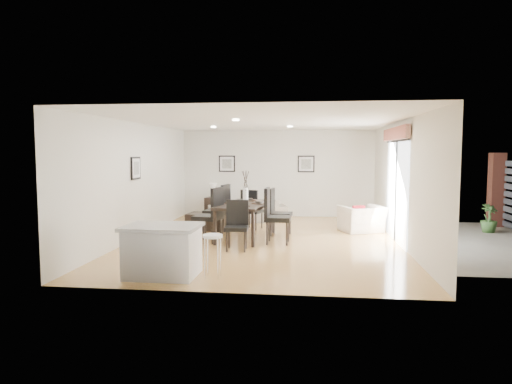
# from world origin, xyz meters

# --- Properties ---
(ground) EXTENTS (8.00, 8.00, 0.00)m
(ground) POSITION_xyz_m (0.00, 0.00, 0.00)
(ground) COLOR #DDB05A
(ground) RESTS_ON ground
(wall_back) EXTENTS (6.00, 0.04, 2.70)m
(wall_back) POSITION_xyz_m (0.00, 4.00, 1.35)
(wall_back) COLOR silver
(wall_back) RESTS_ON ground
(wall_front) EXTENTS (6.00, 0.04, 2.70)m
(wall_front) POSITION_xyz_m (0.00, -4.00, 1.35)
(wall_front) COLOR silver
(wall_front) RESTS_ON ground
(wall_left) EXTENTS (0.04, 8.00, 2.70)m
(wall_left) POSITION_xyz_m (-3.00, 0.00, 1.35)
(wall_left) COLOR silver
(wall_left) RESTS_ON ground
(wall_right) EXTENTS (0.04, 8.00, 2.70)m
(wall_right) POSITION_xyz_m (3.00, 0.00, 1.35)
(wall_right) COLOR silver
(wall_right) RESTS_ON ground
(ceiling) EXTENTS (6.00, 8.00, 0.02)m
(ceiling) POSITION_xyz_m (0.00, 0.00, 2.70)
(ceiling) COLOR white
(ceiling) RESTS_ON wall_back
(sofa) EXTENTS (2.41, 1.42, 0.66)m
(sofa) POSITION_xyz_m (-0.79, 2.77, 0.33)
(sofa) COLOR gray
(sofa) RESTS_ON ground
(armchair) EXTENTS (1.27, 1.20, 0.66)m
(armchair) POSITION_xyz_m (2.34, 1.36, 0.33)
(armchair) COLOR #EFE2CE
(armchair) RESTS_ON ground
(courtyard_plant_b) EXTENTS (0.52, 0.52, 0.72)m
(courtyard_plant_b) POSITION_xyz_m (5.50, 1.65, 0.36)
(courtyard_plant_b) COLOR #365B27
(courtyard_plant_b) RESTS_ON ground
(dining_table) EXTENTS (1.26, 2.10, 0.82)m
(dining_table) POSITION_xyz_m (-0.46, 0.15, 0.74)
(dining_table) COLOR black
(dining_table) RESTS_ON ground
(dining_chair_wnear) EXTENTS (0.66, 0.66, 1.23)m
(dining_chair_wnear) POSITION_xyz_m (-1.15, -0.37, 0.69)
(dining_chair_wnear) COLOR black
(dining_chair_wnear) RESTS_ON ground
(dining_chair_wfar) EXTENTS (0.62, 0.62, 1.23)m
(dining_chair_wfar) POSITION_xyz_m (-1.15, 0.62, 0.69)
(dining_chair_wfar) COLOR black
(dining_chair_wfar) RESTS_ON ground
(dining_chair_enear) EXTENTS (0.57, 0.57, 1.23)m
(dining_chair_enear) POSITION_xyz_m (0.22, -0.35, 0.69)
(dining_chair_enear) COLOR black
(dining_chair_enear) RESTS_ON ground
(dining_chair_efar) EXTENTS (0.56, 0.56, 1.14)m
(dining_chair_efar) POSITION_xyz_m (0.23, 0.65, 0.64)
(dining_chair_efar) COLOR black
(dining_chair_efar) RESTS_ON ground
(dining_chair_head) EXTENTS (0.49, 0.49, 1.03)m
(dining_chair_head) POSITION_xyz_m (-0.47, -1.08, 0.57)
(dining_chair_head) COLOR black
(dining_chair_head) RESTS_ON ground
(dining_chair_foot) EXTENTS (0.60, 0.60, 1.05)m
(dining_chair_foot) POSITION_xyz_m (-0.49, 1.38, 0.59)
(dining_chair_foot) COLOR black
(dining_chair_foot) RESTS_ON ground
(vase) EXTENTS (0.99, 1.52, 0.77)m
(vase) POSITION_xyz_m (-0.46, 0.15, 1.14)
(vase) COLOR white
(vase) RESTS_ON dining_table
(coffee_table) EXTENTS (1.14, 0.77, 0.43)m
(coffee_table) POSITION_xyz_m (-1.60, 1.25, 0.21)
(coffee_table) COLOR black
(coffee_table) RESTS_ON ground
(side_table) EXTENTS (0.52, 0.52, 0.60)m
(side_table) POSITION_xyz_m (-1.98, 3.67, 0.30)
(side_table) COLOR black
(side_table) RESTS_ON ground
(table_lamp) EXTENTS (0.23, 0.23, 0.44)m
(table_lamp) POSITION_xyz_m (-1.98, 3.67, 0.89)
(table_lamp) COLOR white
(table_lamp) RESTS_ON side_table
(cushion) EXTENTS (0.32, 0.18, 0.30)m
(cushion) POSITION_xyz_m (2.25, 1.27, 0.53)
(cushion) COLOR maroon
(cushion) RESTS_ON armchair
(kitchen_island) EXTENTS (1.21, 0.94, 0.84)m
(kitchen_island) POSITION_xyz_m (-1.35, -3.23, 0.43)
(kitchen_island) COLOR white
(kitchen_island) RESTS_ON ground
(bar_stool) EXTENTS (0.32, 0.32, 0.70)m
(bar_stool) POSITION_xyz_m (-0.52, -3.23, 0.60)
(bar_stool) COLOR white
(bar_stool) RESTS_ON ground
(framed_print_back_left) EXTENTS (0.52, 0.04, 0.52)m
(framed_print_back_left) POSITION_xyz_m (-1.60, 3.97, 1.65)
(framed_print_back_left) COLOR black
(framed_print_back_left) RESTS_ON wall_back
(framed_print_back_right) EXTENTS (0.52, 0.04, 0.52)m
(framed_print_back_right) POSITION_xyz_m (0.90, 3.97, 1.65)
(framed_print_back_right) COLOR black
(framed_print_back_right) RESTS_ON wall_back
(framed_print_left_wall) EXTENTS (0.04, 0.52, 0.52)m
(framed_print_left_wall) POSITION_xyz_m (-2.97, -0.20, 1.65)
(framed_print_left_wall) COLOR black
(framed_print_left_wall) RESTS_ON wall_left
(sliding_door) EXTENTS (0.12, 2.70, 2.57)m
(sliding_door) POSITION_xyz_m (2.96, 0.30, 1.66)
(sliding_door) COLOR white
(sliding_door) RESTS_ON wall_right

